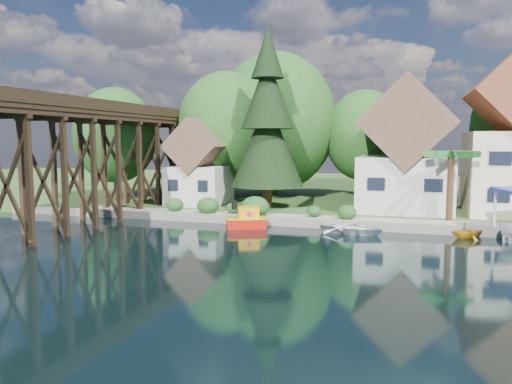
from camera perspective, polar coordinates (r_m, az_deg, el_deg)
ground at (r=29.14m, az=2.29°, el=-6.67°), size 140.00×140.00×0.00m
bank at (r=62.24m, az=10.16°, el=0.24°), size 140.00×52.00×0.50m
seawall at (r=36.18m, az=11.67°, el=-3.80°), size 60.00×0.40×0.62m
promenade at (r=37.31m, az=14.92°, el=-3.24°), size 50.00×2.60×0.06m
trestle_bridge at (r=40.04m, az=-18.49°, el=4.20°), size 4.12×44.18×9.30m
house_left at (r=43.54m, az=16.70°, el=4.10°), size 7.64×8.64×11.02m
shed at (r=45.83m, az=-6.50°, el=2.75°), size 5.09×5.40×7.85m
bg_trees at (r=49.16m, az=9.74°, el=6.96°), size 49.90×13.30×10.57m
shrubs at (r=38.94m, az=-0.84°, el=-1.61°), size 15.76×2.47×1.70m
conifer at (r=43.02m, az=1.32°, el=7.97°), size 6.22×6.22×15.31m
palm_tree at (r=38.87m, az=21.43°, el=3.84°), size 4.23×4.23×5.39m
tugboat at (r=36.22m, az=-1.11°, el=-3.17°), size 3.25×2.62×2.07m
boat_white_a at (r=34.86m, az=10.92°, el=-3.91°), size 5.07×4.21×0.91m
boat_yellow at (r=35.23m, az=22.97°, el=-3.97°), size 2.82×2.69×1.16m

